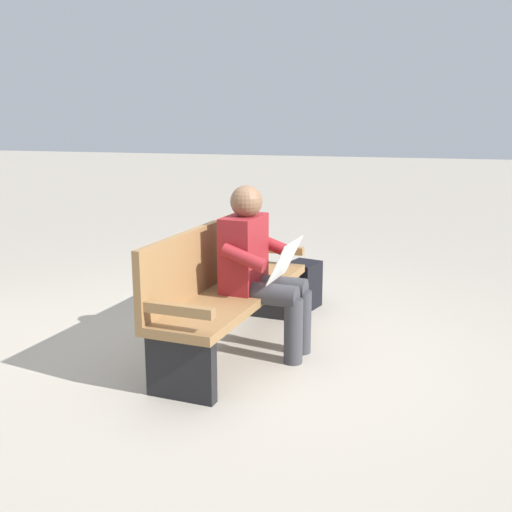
# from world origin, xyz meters

# --- Properties ---
(ground_plane) EXTENTS (40.00, 40.00, 0.00)m
(ground_plane) POSITION_xyz_m (0.00, 0.00, 0.00)
(ground_plane) COLOR #A89E8E
(bench_near) EXTENTS (1.84, 0.67, 0.90)m
(bench_near) POSITION_xyz_m (-0.01, -0.07, 0.46)
(bench_near) COLOR olive
(bench_near) RESTS_ON ground
(person_seated) EXTENTS (0.60, 0.60, 1.18)m
(person_seated) POSITION_xyz_m (-0.04, 0.17, 0.63)
(person_seated) COLOR maroon
(person_seated) RESTS_ON ground
(backpack) EXTENTS (0.35, 0.33, 0.40)m
(backpack) POSITION_xyz_m (-1.13, 0.27, 0.20)
(backpack) COLOR black
(backpack) RESTS_ON ground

